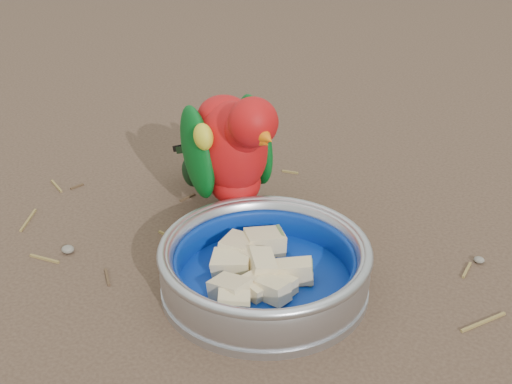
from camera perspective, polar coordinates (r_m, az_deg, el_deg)
The scene contains 6 objects.
ground at distance 0.82m, azimuth 2.78°, elevation -8.92°, with size 60.00×60.00×0.00m, color #4B3729.
food_bowl at distance 0.84m, azimuth 0.69°, elevation -7.44°, with size 0.24×0.24×0.02m, color #B2B2BA.
bowl_wall at distance 0.82m, azimuth 0.71°, elevation -5.74°, with size 0.24×0.24×0.04m, color #B2B2BA, non-canonical shape.
fruit_wedges at distance 0.82m, azimuth 0.70°, elevation -6.15°, with size 0.14×0.14×0.03m, color beige, non-canonical shape.
lory_parrot at distance 0.93m, azimuth -1.92°, elevation 2.67°, with size 0.11×0.24×0.19m, color #AF0C0E, non-canonical shape.
ground_debris at distance 0.86m, azimuth 3.94°, elevation -6.78°, with size 0.90×0.80×0.01m, color olive, non-canonical shape.
Camera 1 is at (0.31, -0.58, 0.50)m, focal length 50.00 mm.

